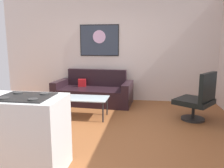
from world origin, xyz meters
TOP-DOWN VIEW (x-y plane):
  - ground at (0.00, 0.00)m, footprint 6.40×6.40m
  - back_wall at (0.00, 2.42)m, footprint 6.40×0.05m
  - couch at (-0.54, 1.91)m, footprint 2.02×1.04m
  - coffee_table at (-0.52, 0.75)m, footprint 1.08×0.56m
  - armchair at (1.82, 0.88)m, footprint 0.90×0.91m
  - kitchen_counter at (-0.83, -1.29)m, footprint 1.35×0.62m
  - wall_painting at (-0.48, 2.38)m, footprint 1.06×0.03m

SIDE VIEW (x-z plane):
  - ground at x=0.00m, z-range -0.04..0.00m
  - couch at x=-0.54m, z-range -0.15..0.70m
  - coffee_table at x=-0.52m, z-range 0.18..0.60m
  - armchair at x=1.82m, z-range -0.03..0.95m
  - kitchen_counter at x=-0.83m, z-range -0.01..0.93m
  - back_wall at x=0.00m, z-range 0.00..2.80m
  - wall_painting at x=-0.48m, z-range 1.20..2.03m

